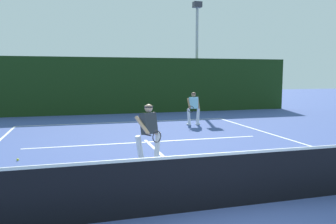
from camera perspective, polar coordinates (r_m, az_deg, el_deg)
name	(u,v)px	position (r m, az deg, el deg)	size (l,w,h in m)	color
ground_plane	(220,208)	(6.24, 8.77, -15.82)	(80.00, 80.00, 0.00)	#3D5193
court_line_baseline_far	(126,122)	(16.67, -7.16, -1.71)	(10.05, 0.10, 0.01)	white
court_line_service	(148,142)	(11.77, -3.49, -5.09)	(8.19, 0.10, 0.01)	white
court_line_centre	(170,162)	(9.09, 0.33, -8.54)	(0.10, 6.40, 0.01)	white
tennis_net	(220,180)	(6.06, 8.85, -11.32)	(11.02, 0.09, 1.07)	#1E4723
player_near	(149,131)	(8.83, -3.26, -3.26)	(0.83, 1.01, 1.59)	silver
player_far	(193,107)	(15.57, 4.33, 0.82)	(0.83, 0.85, 1.53)	silver
tennis_ball	(18,160)	(10.14, -24.10, -7.37)	(0.07, 0.07, 0.07)	#D1E033
back_fence_windscreen	(116,86)	(20.13, -8.77, 4.41)	(22.44, 0.12, 3.33)	black
light_pole	(197,44)	(22.74, 4.92, 11.45)	(0.55, 0.44, 7.03)	#9EA39E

